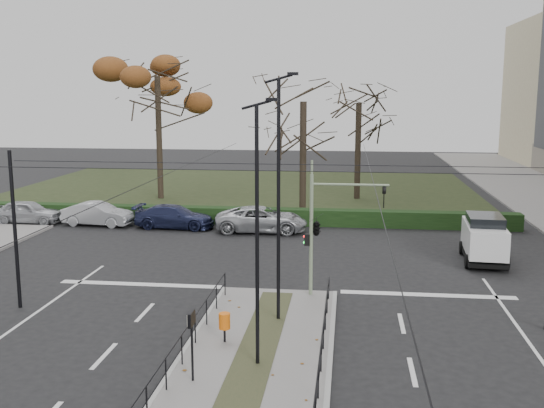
{
  "coord_description": "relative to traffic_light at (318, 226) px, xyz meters",
  "views": [
    {
      "loc": [
        2.72,
        -19.85,
        8.06
      ],
      "look_at": [
        -0.51,
        6.8,
        3.35
      ],
      "focal_mm": 42.0,
      "sensor_mm": 36.0,
      "label": 1
    }
  ],
  "objects": [
    {
      "name": "ground",
      "position": [
        -1.6,
        -4.5,
        -2.94
      ],
      "size": [
        140.0,
        140.0,
        0.0
      ],
      "primitive_type": "plane",
      "color": "black",
      "rests_on": "ground"
    },
    {
      "name": "median_island",
      "position": [
        -1.6,
        -7.0,
        -2.87
      ],
      "size": [
        4.4,
        15.0,
        0.14
      ],
      "primitive_type": "cube",
      "color": "slate",
      "rests_on": "ground"
    },
    {
      "name": "park",
      "position": [
        -7.6,
        27.5,
        -2.89
      ],
      "size": [
        38.0,
        26.0,
        0.1
      ],
      "primitive_type": "cube",
      "color": "black",
      "rests_on": "ground"
    },
    {
      "name": "hedge",
      "position": [
        -7.6,
        14.1,
        -2.44
      ],
      "size": [
        38.0,
        1.0,
        1.0
      ],
      "primitive_type": "cube",
      "color": "black",
      "rests_on": "ground"
    },
    {
      "name": "median_railing",
      "position": [
        -1.6,
        -7.1,
        -1.96
      ],
      "size": [
        4.14,
        13.24,
        0.92
      ],
      "color": "black",
      "rests_on": "median_island"
    },
    {
      "name": "catenary",
      "position": [
        -1.6,
        -2.88,
        0.48
      ],
      "size": [
        20.0,
        34.0,
        6.0
      ],
      "color": "black",
      "rests_on": "ground"
    },
    {
      "name": "traffic_light",
      "position": [
        0.0,
        0.0,
        0.0
      ],
      "size": [
        3.27,
        1.88,
        4.81
      ],
      "color": "gray",
      "rests_on": "median_island"
    },
    {
      "name": "litter_bin",
      "position": [
        -2.73,
        -5.25,
        -2.12
      ],
      "size": [
        0.37,
        0.37,
        0.96
      ],
      "color": "black",
      "rests_on": "median_island"
    },
    {
      "name": "info_panel",
      "position": [
        -3.08,
        -8.11,
        -1.22
      ],
      "size": [
        0.11,
        0.53,
        2.01
      ],
      "color": "black",
      "rests_on": "median_island"
    },
    {
      "name": "streetlamp_median_near",
      "position": [
        -1.42,
        -6.78,
        1.16
      ],
      "size": [
        0.65,
        0.13,
        7.78
      ],
      "color": "black",
      "rests_on": "median_island"
    },
    {
      "name": "streetlamp_median_far",
      "position": [
        -1.23,
        -2.95,
        1.57
      ],
      "size": [
        0.72,
        0.15,
        8.59
      ],
      "color": "black",
      "rests_on": "median_island"
    },
    {
      "name": "parked_car_first",
      "position": [
        -18.75,
        12.51,
        -2.21
      ],
      "size": [
        4.36,
        1.89,
        1.47
      ],
      "primitive_type": "imported",
      "rotation": [
        0.0,
        0.0,
        1.61
      ],
      "color": "#A4A6AB",
      "rests_on": "ground"
    },
    {
      "name": "parked_car_second",
      "position": [
        -14.12,
        12.41,
        -2.22
      ],
      "size": [
        4.47,
        1.93,
        1.43
      ],
      "primitive_type": "imported",
      "rotation": [
        0.0,
        0.0,
        1.47
      ],
      "color": "#A4A6AB",
      "rests_on": "ground"
    },
    {
      "name": "parked_car_third",
      "position": [
        -9.25,
        12.27,
        -2.24
      ],
      "size": [
        4.89,
        2.17,
        1.39
      ],
      "primitive_type": "imported",
      "rotation": [
        0.0,
        0.0,
        1.53
      ],
      "color": "#1C2141",
      "rests_on": "ground"
    },
    {
      "name": "parked_car_fourth",
      "position": [
        -3.88,
        11.86,
        -2.2
      ],
      "size": [
        5.45,
        2.69,
        1.49
      ],
      "primitive_type": "imported",
      "rotation": [
        0.0,
        0.0,
        1.61
      ],
      "color": "#A4A6AB",
      "rests_on": "ground"
    },
    {
      "name": "white_van",
      "position": [
        7.67,
        6.49,
        -1.74
      ],
      "size": [
        2.2,
        4.33,
        2.29
      ],
      "color": "silver",
      "rests_on": "ground"
    },
    {
      "name": "rust_tree",
      "position": [
        -13.15,
        22.42,
        6.35
      ],
      "size": [
        9.15,
        9.15,
        12.1
      ],
      "color": "black",
      "rests_on": "park"
    },
    {
      "name": "bare_tree_center",
      "position": [
        1.79,
        24.05,
        3.85
      ],
      "size": [
        5.6,
        5.6,
        9.6
      ],
      "color": "black",
      "rests_on": "park"
    },
    {
      "name": "bare_tree_near",
      "position": [
        -1.87,
        17.22,
        4.02
      ],
      "size": [
        6.38,
        6.38,
        9.84
      ],
      "color": "black",
      "rests_on": "park"
    }
  ]
}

